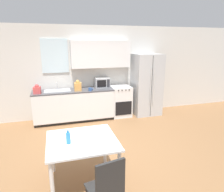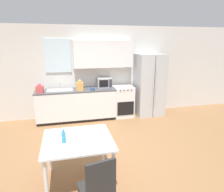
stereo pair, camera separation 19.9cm
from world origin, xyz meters
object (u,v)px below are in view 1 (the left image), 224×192
dining_table (82,146)px  microwave (102,82)px  dining_chair_near (107,187)px  drink_bottle (68,138)px  refrigerator (146,85)px  oven_range (120,101)px  coffee_mug (90,89)px

dining_table → microwave: bearing=70.7°
dining_chair_near → drink_bottle: drink_bottle is taller
refrigerator → oven_range: bearing=176.9°
oven_range → dining_table: (-1.56, -2.78, 0.19)m
refrigerator → dining_table: refrigerator is taller
dining_chair_near → drink_bottle: bearing=104.5°
refrigerator → coffee_mug: size_ratio=14.98×
coffee_mug → drink_bottle: size_ratio=0.54×
oven_range → drink_bottle: 3.37m
dining_table → drink_bottle: size_ratio=4.55×
dining_table → drink_bottle: drink_bottle is taller
coffee_mug → drink_bottle: 2.72m
microwave → drink_bottle: microwave is taller
coffee_mug → dining_table: coffee_mug is taller
oven_range → dining_chair_near: (-1.38, -3.64, 0.07)m
oven_range → drink_bottle: (-1.77, -2.84, 0.39)m
coffee_mug → dining_chair_near: coffee_mug is taller
oven_range → drink_bottle: size_ratio=3.97×
microwave → dining_table: microwave is taller
dining_table → refrigerator: bearing=48.8°
microwave → coffee_mug: size_ratio=3.36×
dining_chair_near → drink_bottle: size_ratio=3.97×
refrigerator → dining_table: (-2.40, -2.74, -0.29)m
oven_range → microwave: (-0.54, 0.12, 0.59)m
dining_chair_near → refrigerator: bearing=47.2°
oven_range → dining_table: size_ratio=0.87×
microwave → drink_bottle: size_ratio=1.81×
microwave → dining_table: size_ratio=0.40×
oven_range → refrigerator: bearing=-3.1°
microwave → coffee_mug: 0.57m
microwave → coffee_mug: microwave is taller
refrigerator → dining_chair_near: 4.25m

